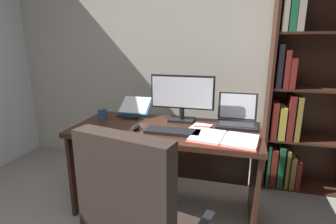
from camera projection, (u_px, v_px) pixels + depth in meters
wall_back at (182, 44)px, 2.89m from camera, size 4.64×0.12×2.78m
desk at (168, 148)px, 2.27m from camera, size 1.51×0.69×0.75m
bookshelf at (300, 97)px, 2.49m from camera, size 0.78×0.34×2.00m
monitor at (182, 98)px, 2.27m from camera, size 0.55×0.16×0.40m
laptop at (237, 118)px, 2.20m from camera, size 0.33×0.30×0.25m
keyboard at (173, 132)px, 2.01m from camera, size 0.42×0.15×0.02m
computer_mouse at (136, 127)px, 2.08m from camera, size 0.06×0.10×0.04m
reading_stand_with_book at (135, 107)px, 2.48m from camera, size 0.29×0.26×0.16m
open_binder at (224, 138)px, 1.87m from camera, size 0.51×0.36×0.02m
notepad at (200, 128)px, 2.12m from camera, size 0.19×0.24×0.01m
pen at (203, 127)px, 2.12m from camera, size 0.14×0.03×0.01m
coffee_mug at (103, 114)px, 2.38m from camera, size 0.08×0.08×0.09m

